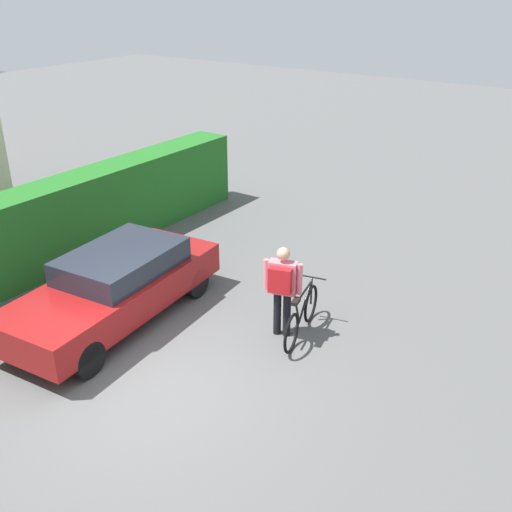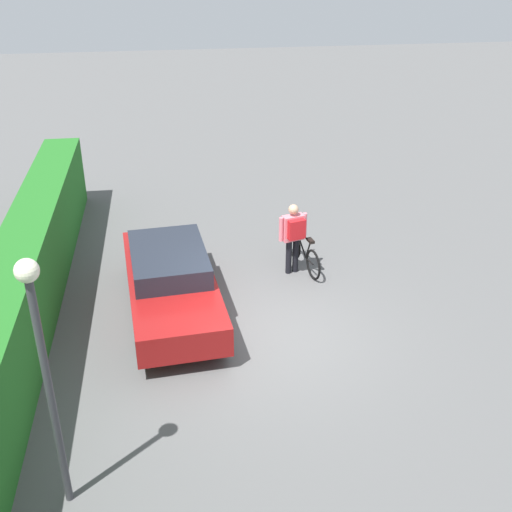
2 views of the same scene
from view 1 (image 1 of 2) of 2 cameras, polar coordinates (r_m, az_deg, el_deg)
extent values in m
plane|color=#555555|center=(9.20, -10.43, -11.97)|extent=(60.00, 60.00, 0.00)
cube|color=maroon|center=(10.57, -13.43, -3.35)|extent=(4.32, 1.99, 0.56)
cube|color=#1E232D|center=(10.52, -12.75, -0.46)|extent=(2.21, 1.61, 0.41)
cylinder|color=black|center=(12.06, -11.36, -0.91)|extent=(0.60, 0.23, 0.58)
cylinder|color=black|center=(11.25, -5.73, -2.51)|extent=(0.60, 0.23, 0.58)
cylinder|color=black|center=(10.37, -21.53, -6.89)|extent=(0.60, 0.23, 0.58)
cylinder|color=black|center=(9.42, -15.79, -9.46)|extent=(0.60, 0.23, 0.58)
torus|color=black|center=(10.44, 5.26, -4.57)|extent=(0.66, 0.19, 0.67)
torus|color=black|center=(9.60, 3.41, -7.40)|extent=(0.66, 0.19, 0.67)
cylinder|color=black|center=(10.06, 4.77, -4.23)|extent=(0.65, 0.18, 0.54)
cylinder|color=black|center=(9.71, 3.99, -5.45)|extent=(0.25, 0.09, 0.49)
cylinder|color=black|center=(9.85, 4.58, -3.52)|extent=(0.79, 0.21, 0.05)
cylinder|color=black|center=(9.76, 3.78, -6.86)|extent=(0.39, 0.12, 0.05)
cylinder|color=black|center=(10.32, 5.31, -3.38)|extent=(0.04, 0.04, 0.49)
cube|color=black|center=(9.49, 3.84, -4.36)|extent=(0.24, 0.15, 0.06)
cylinder|color=black|center=(10.19, 5.37, -2.02)|extent=(0.14, 0.49, 0.03)
cylinder|color=black|center=(10.01, 2.05, -5.45)|extent=(0.13, 0.13, 0.79)
cylinder|color=black|center=(9.97, 2.97, -5.60)|extent=(0.13, 0.13, 0.79)
cube|color=#E5727F|center=(9.66, 2.58, -2.07)|extent=(0.32, 0.50, 0.56)
sphere|color=tan|center=(9.48, 2.63, 0.20)|extent=(0.22, 0.22, 0.22)
cylinder|color=#E5727F|center=(9.73, 0.99, -1.75)|extent=(0.09, 0.09, 0.53)
cylinder|color=#E5727F|center=(9.59, 4.20, -2.23)|extent=(0.09, 0.09, 0.53)
cube|color=red|center=(9.51, 2.32, -2.32)|extent=(0.26, 0.40, 0.43)
camera|label=2|loc=(8.63, -93.82, 8.46)|focal=45.08mm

